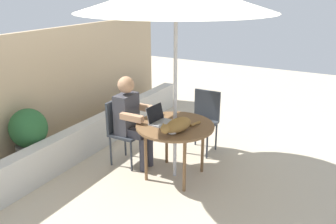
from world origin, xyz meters
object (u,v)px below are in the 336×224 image
object	(u,v)px
chair_occupied	(122,126)
potted_plant_near_fence	(30,137)
patio_table	(175,129)
person_seated	(131,117)
cat	(177,126)
laptop	(158,118)
chair_empty	(204,116)

from	to	relation	value
chair_occupied	potted_plant_near_fence	bearing A→B (deg)	128.68
patio_table	person_seated	bearing A→B (deg)	90.00
patio_table	cat	bearing A→B (deg)	-146.90
potted_plant_near_fence	chair_occupied	bearing A→B (deg)	-51.32
chair_occupied	person_seated	xyz separation A→B (m)	(0.00, -0.16, 0.17)
chair_occupied	laptop	distance (m)	0.65
chair_empty	cat	bearing A→B (deg)	-173.83
laptop	cat	world-z (taller)	laptop
chair_empty	person_seated	distance (m)	1.14
chair_occupied	laptop	size ratio (longest dim) A/B	2.80
laptop	patio_table	bearing A→B (deg)	-79.89
chair_empty	laptop	size ratio (longest dim) A/B	2.80
cat	potted_plant_near_fence	distance (m)	2.01
cat	patio_table	bearing A→B (deg)	33.10
patio_table	potted_plant_near_fence	bearing A→B (deg)	113.26
patio_table	laptop	world-z (taller)	laptop
patio_table	person_seated	size ratio (longest dim) A/B	0.79
potted_plant_near_fence	laptop	bearing A→B (deg)	-65.06
chair_occupied	chair_empty	xyz separation A→B (m)	(0.91, -0.83, 0.00)
chair_empty	cat	world-z (taller)	chair_empty
patio_table	chair_occupied	size ratio (longest dim) A/B	1.08
patio_table	potted_plant_near_fence	size ratio (longest dim) A/B	1.14
laptop	cat	size ratio (longest dim) A/B	0.51
chair_empty	cat	size ratio (longest dim) A/B	1.44
chair_occupied	person_seated	distance (m)	0.23
laptop	cat	xyz separation A→B (m)	(-0.16, -0.35, 0.02)
chair_empty	laptop	world-z (taller)	laptop
chair_occupied	cat	size ratio (longest dim) A/B	1.44
chair_empty	laptop	bearing A→B (deg)	166.41
chair_empty	person_seated	xyz separation A→B (m)	(-0.91, 0.67, 0.17)
cat	potted_plant_near_fence	size ratio (longest dim) A/B	0.74
patio_table	chair_occupied	world-z (taller)	chair_occupied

